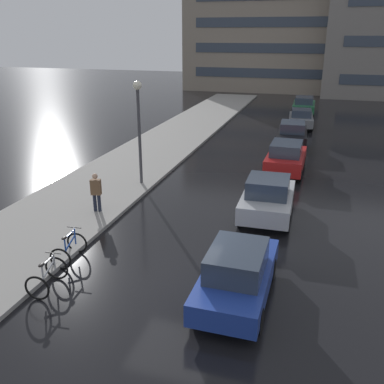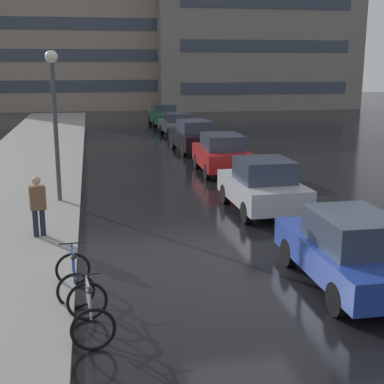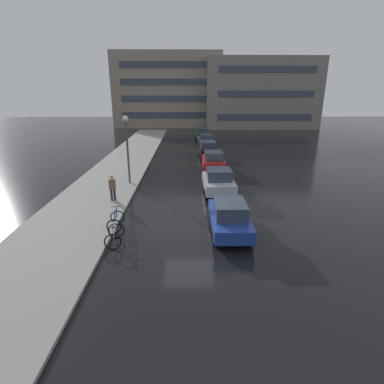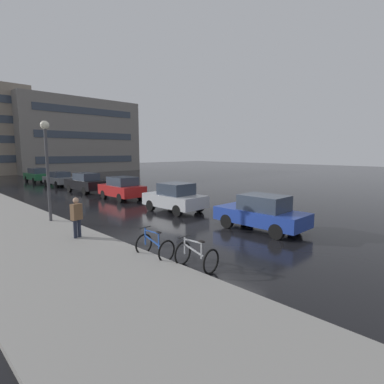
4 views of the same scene
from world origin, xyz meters
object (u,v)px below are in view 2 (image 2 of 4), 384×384
object	(u,v)px
car_green	(163,115)
pedestrian	(38,205)
car_blue	(349,250)
car_silver	(263,186)
car_grey	(178,124)
bicycle_nearest	(90,313)
bicycle_second	(74,278)
car_black	(194,136)
streetlamp	(54,103)
car_red	(222,154)

from	to	relation	value
car_green	pedestrian	distance (m)	26.60
car_blue	car_silver	world-z (taller)	car_silver
car_silver	car_grey	xyz separation A→B (m)	(0.23, 17.99, -0.08)
bicycle_nearest	car_silver	distance (m)	8.80
bicycle_nearest	car_blue	world-z (taller)	car_blue
bicycle_nearest	car_green	xyz separation A→B (m)	(5.46, 31.02, 0.40)
bicycle_second	car_green	xyz separation A→B (m)	(5.77, 29.40, 0.41)
car_blue	car_black	world-z (taller)	car_black
bicycle_nearest	bicycle_second	world-z (taller)	bicycle_second
streetlamp	car_silver	bearing A→B (deg)	-18.14
bicycle_nearest	car_blue	distance (m)	5.40
bicycle_second	streetlamp	distance (m)	8.00
bicycle_nearest	streetlamp	size ratio (longest dim) A/B	0.25
car_silver	car_red	world-z (taller)	car_silver
car_green	pedestrian	bearing A→B (deg)	-104.69
car_blue	pedestrian	size ratio (longest dim) A/B	2.37
car_black	car_green	xyz separation A→B (m)	(0.09, 12.39, -0.02)
car_black	car_grey	bearing A→B (deg)	88.30
car_grey	bicycle_nearest	bearing A→B (deg)	-102.56
streetlamp	car_blue	bearing A→B (deg)	-51.85
car_grey	streetlamp	world-z (taller)	streetlamp
bicycle_second	car_blue	xyz separation A→B (m)	(5.58, -0.51, 0.39)
bicycle_second	pedestrian	xyz separation A→B (m)	(-0.98, 3.67, 0.58)
bicycle_nearest	car_black	world-z (taller)	car_black
car_silver	car_grey	bearing A→B (deg)	89.27
car_grey	car_green	world-z (taller)	car_green
bicycle_nearest	car_black	size ratio (longest dim) A/B	0.28
pedestrian	car_red	bearing A→B (deg)	48.77
car_silver	car_green	distance (m)	24.04
bicycle_second	car_grey	xyz separation A→B (m)	(5.87, 23.35, 0.34)
car_silver	car_black	world-z (taller)	car_silver
car_red	car_grey	bearing A→B (deg)	89.67
car_blue	bicycle_second	bearing A→B (deg)	174.73
car_grey	car_green	bearing A→B (deg)	90.98
bicycle_second	car_silver	bearing A→B (deg)	43.57
pedestrian	car_blue	bearing A→B (deg)	-32.54
pedestrian	streetlamp	world-z (taller)	streetlamp
car_black	streetlamp	bearing A→B (deg)	-123.49
pedestrian	bicycle_second	bearing A→B (deg)	-75.05
car_blue	car_grey	distance (m)	23.87
bicycle_second	car_grey	size ratio (longest dim) A/B	0.31
car_green	streetlamp	world-z (taller)	streetlamp
bicycle_second	car_silver	world-z (taller)	car_silver
car_red	car_grey	size ratio (longest dim) A/B	0.96
bicycle_nearest	streetlamp	distance (m)	9.55
bicycle_second	car_red	bearing A→B (deg)	63.05
car_silver	streetlamp	size ratio (longest dim) A/B	0.77
car_silver	car_blue	bearing A→B (deg)	-90.58
streetlamp	bicycle_second	bearing A→B (deg)	-84.93
car_silver	car_black	bearing A→B (deg)	89.79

